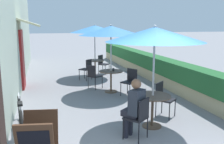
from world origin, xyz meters
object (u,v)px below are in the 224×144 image
(cafe_chair_near_right, at_px, (163,96))
(patio_umbrella_mid, at_px, (111,31))
(cafe_chair_far_right, at_px, (87,68))
(patio_umbrella_near, at_px, (155,34))
(coffee_cup_mid, at_px, (113,69))
(cafe_chair_near_left, at_px, (139,115))
(seated_patron_near_left, at_px, (134,106))
(cafe_chair_mid_right, at_px, (94,75))
(cafe_chair_mid_left, at_px, (130,80))
(patio_table_far, at_px, (95,64))
(cafe_chair_far_left, at_px, (102,63))
(patio_table_near, at_px, (152,103))
(patio_table_mid, at_px, (111,76))
(bicycle_leaning, at_px, (21,117))
(patio_umbrella_far, at_px, (95,29))

(cafe_chair_near_right, height_order, patio_umbrella_mid, patio_umbrella_mid)
(cafe_chair_far_right, bearing_deg, patio_umbrella_near, -128.45)
(cafe_chair_near_right, bearing_deg, coffee_cup_mid, -116.32)
(cafe_chair_near_left, distance_m, seated_patron_near_left, 0.20)
(patio_umbrella_mid, distance_m, cafe_chair_mid_right, 1.74)
(cafe_chair_mid_left, distance_m, cafe_chair_far_right, 2.78)
(patio_table_far, distance_m, cafe_chair_far_left, 0.75)
(patio_table_near, xyz_separation_m, cafe_chair_mid_right, (-0.60, 3.67, -0.03))
(cafe_chair_mid_right, bearing_deg, patio_table_near, -25.06)
(patio_table_near, distance_m, patio_table_mid, 3.10)
(cafe_chair_near_left, relative_size, bicycle_leaning, 0.50)
(patio_table_mid, relative_size, cafe_chair_far_left, 0.94)
(coffee_cup_mid, relative_size, patio_umbrella_far, 0.04)
(patio_umbrella_mid, height_order, patio_table_far, patio_umbrella_mid)
(patio_table_near, distance_m, coffee_cup_mid, 3.10)
(patio_table_mid, bearing_deg, coffee_cup_mid, -3.02)
(cafe_chair_mid_left, xyz_separation_m, patio_umbrella_far, (-0.49, 3.19, 1.57))
(cafe_chair_mid_right, relative_size, patio_umbrella_far, 0.38)
(cafe_chair_near_left, height_order, coffee_cup_mid, cafe_chair_near_left)
(cafe_chair_far_right, bearing_deg, cafe_chair_mid_left, -114.76)
(cafe_chair_far_left, bearing_deg, cafe_chair_near_right, 46.73)
(patio_umbrella_mid, bearing_deg, patio_table_mid, 90.00)
(patio_umbrella_mid, height_order, coffee_cup_mid, patio_umbrella_mid)
(cafe_chair_mid_right, relative_size, cafe_chair_far_right, 1.00)
(cafe_chair_near_left, distance_m, cafe_chair_mid_right, 4.20)
(cafe_chair_near_right, xyz_separation_m, patio_umbrella_far, (-0.66, 5.18, 1.57))
(cafe_chair_mid_right, distance_m, patio_umbrella_far, 2.62)
(patio_table_mid, distance_m, cafe_chair_mid_right, 0.75)
(cafe_chair_near_left, height_order, patio_umbrella_far, patio_umbrella_far)
(seated_patron_near_left, height_order, cafe_chair_near_right, seated_patron_near_left)
(cafe_chair_mid_left, bearing_deg, cafe_chair_near_right, 150.38)
(cafe_chair_mid_right, xyz_separation_m, coffee_cup_mid, (0.57, -0.58, 0.26))
(patio_umbrella_far, bearing_deg, bicycle_leaning, -117.68)
(patio_umbrella_far, bearing_deg, patio_table_near, -88.78)
(patio_umbrella_mid, bearing_deg, bicycle_leaning, -136.57)
(seated_patron_near_left, bearing_deg, cafe_chair_far_right, 51.08)
(cafe_chair_mid_left, bearing_deg, patio_umbrella_far, -25.64)
(cafe_chair_mid_right, bearing_deg, seated_patron_near_left, -34.43)
(seated_patron_near_left, height_order, patio_umbrella_far, patio_umbrella_far)
(patio_table_far, distance_m, bicycle_leaning, 5.88)
(patio_table_mid, distance_m, patio_table_far, 2.62)
(patio_umbrella_far, bearing_deg, cafe_chair_far_right, -129.08)
(cafe_chair_mid_left, distance_m, cafe_chair_far_left, 3.78)
(patio_umbrella_near, relative_size, cafe_chair_near_left, 2.63)
(seated_patron_near_left, xyz_separation_m, bicycle_leaning, (-2.25, 0.95, -0.34))
(patio_umbrella_near, distance_m, seated_patron_near_left, 1.59)
(cafe_chair_near_right, xyz_separation_m, cafe_chair_mid_left, (-0.17, 1.99, 0.00))
(cafe_chair_near_left, relative_size, patio_umbrella_mid, 0.38)
(cafe_chair_far_left, bearing_deg, patio_table_far, 5.83)
(patio_table_near, relative_size, cafe_chair_far_right, 0.94)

